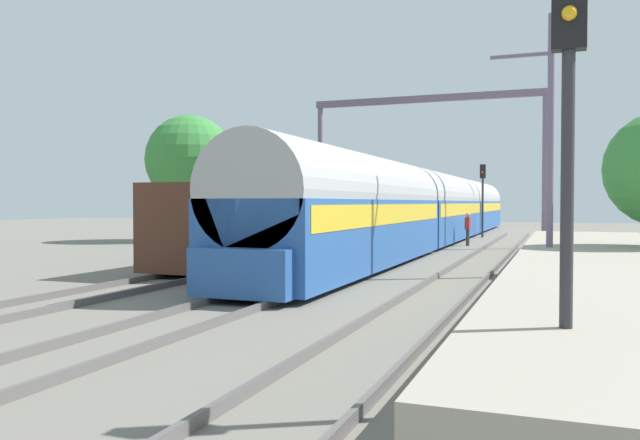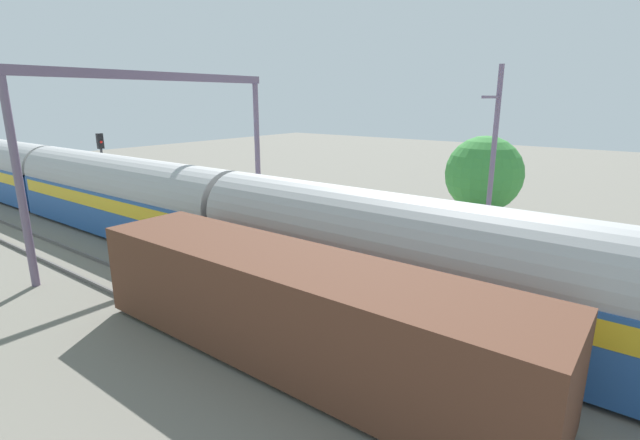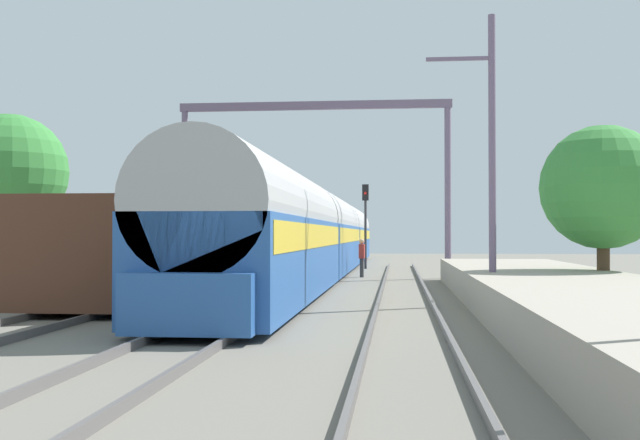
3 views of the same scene
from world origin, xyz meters
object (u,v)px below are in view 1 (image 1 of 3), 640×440
(passenger_train, at_px, (438,207))
(railway_signal_near, at_px, (568,126))
(freight_car, at_px, (269,223))
(person_crossing, at_px, (468,226))
(railway_signal_far, at_px, (483,190))
(catenary_gantry, at_px, (426,139))

(passenger_train, bearing_deg, railway_signal_near, -77.35)
(freight_car, height_order, person_crossing, freight_car)
(person_crossing, distance_m, railway_signal_far, 8.74)
(railway_signal_far, bearing_deg, catenary_gantry, -101.86)
(railway_signal_far, bearing_deg, person_crossing, -88.75)
(railway_signal_near, height_order, railway_signal_far, railway_signal_near)
(catenary_gantry, bearing_deg, railway_signal_far, 78.14)
(passenger_train, relative_size, railway_signal_near, 10.23)
(passenger_train, relative_size, person_crossing, 28.44)
(railway_signal_near, xyz_separation_m, railway_signal_far, (-4.73, 34.97, -0.05))
(freight_car, bearing_deg, railway_signal_near, -54.65)
(passenger_train, height_order, railway_signal_near, railway_signal_near)
(railway_signal_far, bearing_deg, passenger_train, -109.69)
(catenary_gantry, bearing_deg, person_crossing, 16.60)
(person_crossing, distance_m, catenary_gantry, 5.08)
(passenger_train, relative_size, railway_signal_far, 10.40)
(person_crossing, xyz_separation_m, railway_signal_near, (4.54, -26.47, 2.06))
(person_crossing, height_order, railway_signal_far, railway_signal_far)
(freight_car, height_order, catenary_gantry, catenary_gantry)
(person_crossing, distance_m, railway_signal_near, 26.93)
(passenger_train, distance_m, person_crossing, 3.90)
(passenger_train, xyz_separation_m, freight_car, (-3.90, -14.75, -0.50))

